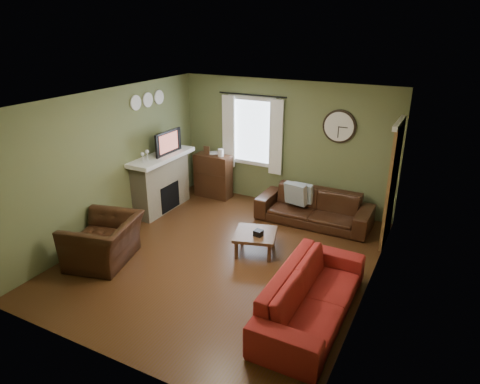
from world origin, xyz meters
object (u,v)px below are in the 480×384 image
at_px(sofa_red, 312,295).
at_px(coffee_table, 255,242).
at_px(armchair, 104,241).
at_px(bookshelf, 213,176).
at_px(sofa_brown, 314,208).

bearing_deg(sofa_red, coffee_table, 49.28).
height_order(sofa_red, armchair, armchair).
xyz_separation_m(bookshelf, sofa_red, (3.29, -3.03, -0.15)).
height_order(sofa_brown, armchair, armchair).
xyz_separation_m(sofa_brown, coffee_table, (-0.52, -1.55, -0.14)).
height_order(sofa_brown, sofa_red, sofa_red).
distance_m(bookshelf, sofa_red, 4.47).
relative_size(bookshelf, sofa_brown, 0.44).
distance_m(bookshelf, armchair, 3.22).
bearing_deg(coffee_table, armchair, -146.01).
bearing_deg(coffee_table, sofa_red, -40.72).
xyz_separation_m(bookshelf, sofa_brown, (2.42, -0.28, -0.16)).
xyz_separation_m(sofa_red, armchair, (-3.43, -0.19, 0.03)).
bearing_deg(sofa_red, sofa_brown, 17.64).
bearing_deg(sofa_red, bookshelf, 47.37).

